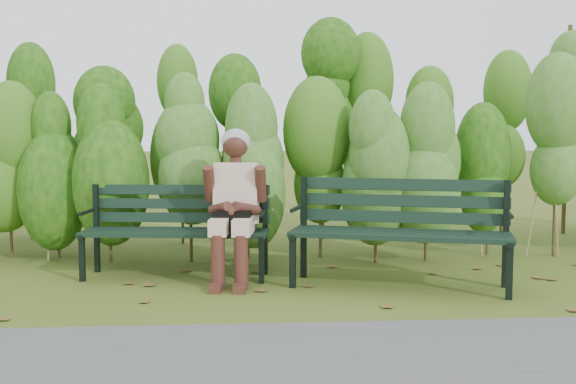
{
  "coord_description": "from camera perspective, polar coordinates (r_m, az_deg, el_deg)",
  "views": [
    {
      "loc": [
        -0.38,
        -5.18,
        1.24
      ],
      "look_at": [
        0.0,
        0.35,
        0.75
      ],
      "focal_mm": 42.0,
      "sensor_mm": 36.0,
      "label": 1
    }
  ],
  "objects": [
    {
      "name": "ground",
      "position": [
        5.34,
        0.26,
        -8.38
      ],
      "size": [
        80.0,
        80.0,
        0.0
      ],
      "primitive_type": "plane",
      "color": "#445618"
    },
    {
      "name": "hedge_band",
      "position": [
        7.05,
        -0.85,
        5.2
      ],
      "size": [
        11.04,
        1.67,
        2.42
      ],
      "color": "#47381E",
      "rests_on": "ground"
    },
    {
      "name": "leaf_litter",
      "position": [
        5.05,
        -5.55,
        -9.15
      ],
      "size": [
        5.94,
        2.09,
        0.01
      ],
      "color": "brown",
      "rests_on": "ground"
    },
    {
      "name": "bench_left",
      "position": [
        5.9,
        -9.33,
        -2.58
      ],
      "size": [
        1.62,
        0.69,
        0.79
      ],
      "color": "black",
      "rests_on": "ground"
    },
    {
      "name": "bench_right",
      "position": [
        5.53,
        9.49,
        -2.61
      ],
      "size": [
        1.82,
        1.06,
        0.87
      ],
      "color": "black",
      "rests_on": "ground"
    },
    {
      "name": "seated_woman",
      "position": [
        5.62,
        -4.57,
        -0.45
      ],
      "size": [
        0.55,
        0.8,
        1.27
      ],
      "color": "beige",
      "rests_on": "ground"
    }
  ]
}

